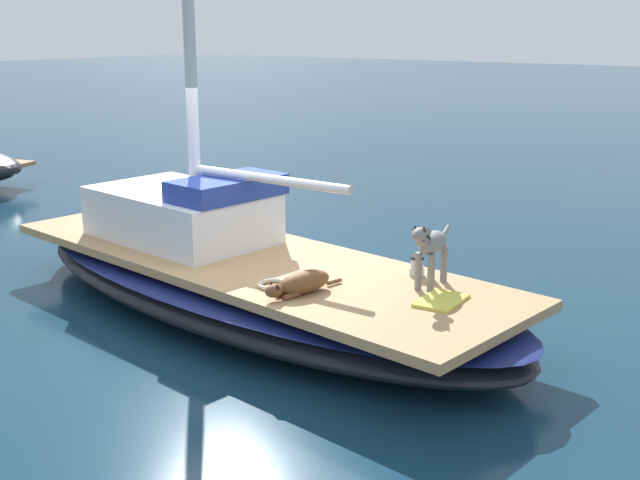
% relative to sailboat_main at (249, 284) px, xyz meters
% --- Properties ---
extents(ground_plane, '(120.00, 120.00, 0.00)m').
position_rel_sailboat_main_xyz_m(ground_plane, '(0.00, 0.00, -0.34)').
color(ground_plane, '#143347').
extents(sailboat_main, '(3.38, 7.49, 0.66)m').
position_rel_sailboat_main_xyz_m(sailboat_main, '(0.00, 0.00, 0.00)').
color(sailboat_main, black).
rests_on(sailboat_main, ground).
extents(cabin_house, '(1.66, 2.38, 0.84)m').
position_rel_sailboat_main_xyz_m(cabin_house, '(0.15, 1.11, 0.67)').
color(cabin_house, silver).
rests_on(cabin_house, sailboat_main).
extents(dog_brown, '(0.94, 0.39, 0.22)m').
position_rel_sailboat_main_xyz_m(dog_brown, '(-0.68, -1.27, 0.43)').
color(dog_brown, brown).
rests_on(dog_brown, sailboat_main).
extents(dog_grey, '(0.94, 0.28, 0.70)m').
position_rel_sailboat_main_xyz_m(dog_grey, '(0.23, -2.18, 0.75)').
color(dog_grey, gray).
rests_on(dog_grey, sailboat_main).
extents(deck_winch, '(0.16, 0.16, 0.21)m').
position_rel_sailboat_main_xyz_m(deck_winch, '(0.49, -1.90, 0.42)').
color(deck_winch, '#B7B7BC').
rests_on(deck_winch, sailboat_main).
extents(coiled_rope, '(0.32, 0.32, 0.04)m').
position_rel_sailboat_main_xyz_m(coiled_rope, '(-0.68, -0.92, 0.35)').
color(coiled_rope, beige).
rests_on(coiled_rope, sailboat_main).
extents(deck_towel, '(0.58, 0.39, 0.03)m').
position_rel_sailboat_main_xyz_m(deck_towel, '(-0.11, -2.49, 0.34)').
color(deck_towel, '#D8D14C').
rests_on(deck_towel, sailboat_main).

